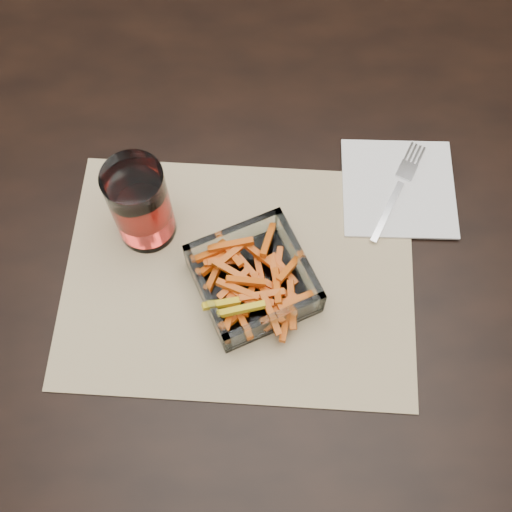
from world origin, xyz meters
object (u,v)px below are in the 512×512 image
object	(u,v)px
glass_bowl	(253,280)
dining_table	(322,239)
tumbler	(141,206)
fork	(398,188)

from	to	relation	value
glass_bowl	dining_table	bearing A→B (deg)	44.88
glass_bowl	tumbler	xyz separation A→B (m)	(-0.14, 0.09, 0.04)
glass_bowl	tumbler	distance (m)	0.17
tumbler	fork	size ratio (longest dim) A/B	0.85
tumbler	glass_bowl	bearing A→B (deg)	-33.64
glass_bowl	fork	size ratio (longest dim) A/B	1.12
glass_bowl	fork	world-z (taller)	glass_bowl
dining_table	tumbler	world-z (taller)	tumbler
fork	dining_table	bearing A→B (deg)	-135.18
tumbler	fork	world-z (taller)	tumbler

